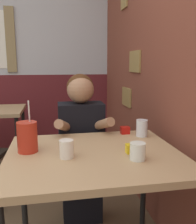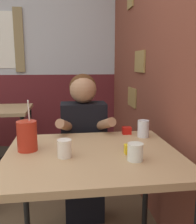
{
  "view_description": "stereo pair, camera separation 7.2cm",
  "coord_description": "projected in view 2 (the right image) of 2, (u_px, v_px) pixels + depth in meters",
  "views": [
    {
      "loc": [
        0.39,
        -0.9,
        1.25
      ],
      "look_at": [
        0.65,
        0.54,
        0.97
      ],
      "focal_mm": 40.0,
      "sensor_mm": 36.0,
      "label": 1
    },
    {
      "loc": [
        0.46,
        -0.92,
        1.25
      ],
      "look_at": [
        0.65,
        0.54,
        0.97
      ],
      "focal_mm": 40.0,
      "sensor_mm": 36.0,
      "label": 2
    }
  ],
  "objects": [
    {
      "name": "glass_far_side",
      "position": [
        65.0,
        148.0,
        1.3
      ],
      "size": [
        0.08,
        0.08,
        0.09
      ],
      "color": "silver",
      "rests_on": "main_table"
    },
    {
      "name": "back_wall",
      "position": [
        29.0,
        56.0,
        3.36
      ],
      "size": [
        5.32,
        0.09,
        2.7
      ],
      "color": "silver",
      "rests_on": "ground_plane"
    },
    {
      "name": "condiment_ketchup",
      "position": [
        127.0,
        131.0,
        1.72
      ],
      "size": [
        0.06,
        0.04,
        0.05
      ],
      "color": "#B7140F",
      "rests_on": "main_table"
    },
    {
      "name": "brick_wall_right",
      "position": [
        146.0,
        52.0,
        2.23
      ],
      "size": [
        0.08,
        4.59,
        2.7
      ],
      "color": "brown",
      "rests_on": "ground_plane"
    },
    {
      "name": "glass_center",
      "position": [
        135.0,
        152.0,
        1.25
      ],
      "size": [
        0.08,
        0.08,
        0.09
      ],
      "color": "silver",
      "rests_on": "main_table"
    },
    {
      "name": "condiment_mustard",
      "position": [
        130.0,
        149.0,
        1.35
      ],
      "size": [
        0.06,
        0.04,
        0.05
      ],
      "color": "yellow",
      "rests_on": "main_table"
    },
    {
      "name": "glass_near_pitcher",
      "position": [
        143.0,
        129.0,
        1.65
      ],
      "size": [
        0.08,
        0.08,
        0.11
      ],
      "color": "silver",
      "rests_on": "main_table"
    },
    {
      "name": "main_table",
      "position": [
        93.0,
        165.0,
        1.38
      ],
      "size": [
        0.95,
        0.8,
        0.77
      ],
      "color": "tan",
      "rests_on": "ground_plane"
    },
    {
      "name": "cocktail_pitcher",
      "position": [
        27.0,
        136.0,
        1.39
      ],
      "size": [
        0.11,
        0.11,
        0.29
      ],
      "color": "#B22819",
      "rests_on": "main_table"
    },
    {
      "name": "person_seated",
      "position": [
        84.0,
        146.0,
        1.94
      ],
      "size": [
        0.42,
        0.4,
        1.18
      ],
      "color": "black",
      "rests_on": "ground_plane"
    }
  ]
}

